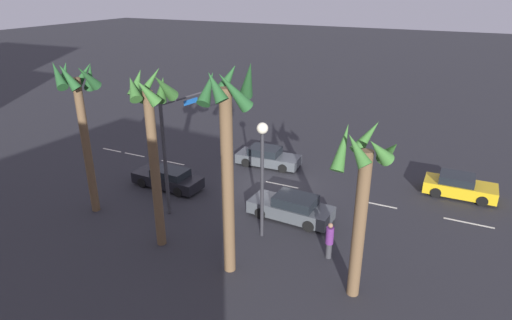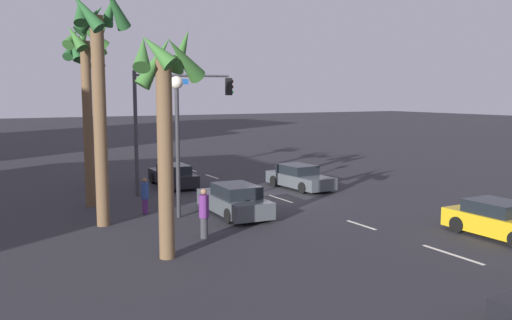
% 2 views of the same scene
% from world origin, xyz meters
% --- Properties ---
extents(ground_plane, '(220.00, 220.00, 0.00)m').
position_xyz_m(ground_plane, '(0.00, 0.00, 0.00)').
color(ground_plane, '#28282D').
extents(lane_stripe_1, '(2.58, 0.14, 0.01)m').
position_xyz_m(lane_stripe_1, '(-11.50, 0.00, 0.01)').
color(lane_stripe_1, silver).
rests_on(lane_stripe_1, ground_plane).
extents(lane_stripe_2, '(1.81, 0.14, 0.01)m').
position_xyz_m(lane_stripe_2, '(-6.76, 0.00, 0.01)').
color(lane_stripe_2, silver).
rests_on(lane_stripe_2, ground_plane).
extents(lane_stripe_3, '(2.31, 0.14, 0.01)m').
position_xyz_m(lane_stripe_3, '(-0.31, 0.00, 0.01)').
color(lane_stripe_3, silver).
rests_on(lane_stripe_3, ground_plane).
extents(lane_stripe_4, '(2.02, 0.14, 0.01)m').
position_xyz_m(lane_stripe_4, '(8.43, 0.00, 0.01)').
color(lane_stripe_4, silver).
rests_on(lane_stripe_4, ground_plane).
extents(lane_stripe_5, '(1.90, 0.14, 0.01)m').
position_xyz_m(lane_stripe_5, '(12.03, 0.00, 0.01)').
color(lane_stripe_5, silver).
rests_on(lane_stripe_5, ground_plane).
extents(lane_stripe_6, '(1.85, 0.14, 0.01)m').
position_xyz_m(lane_stripe_6, '(14.30, 0.00, 0.01)').
color(lane_stripe_6, silver).
rests_on(lane_stripe_6, ground_plane).
extents(car_0, '(4.78, 2.11, 1.42)m').
position_xyz_m(car_0, '(-2.46, 3.77, 0.66)').
color(car_0, '#474C51').
rests_on(car_0, ground_plane).
extents(car_2, '(4.18, 1.95, 1.37)m').
position_xyz_m(car_2, '(-10.77, -3.38, 0.64)').
color(car_2, gold).
rests_on(car_2, ground_plane).
extents(car_3, '(4.62, 2.10, 1.35)m').
position_xyz_m(car_3, '(1.94, -2.63, 0.63)').
color(car_3, '#474C51').
rests_on(car_3, ground_plane).
extents(car_4, '(4.71, 1.93, 1.31)m').
position_xyz_m(car_4, '(6.19, 3.52, 0.62)').
color(car_4, black).
rests_on(car_4, ground_plane).
extents(traffic_signal, '(1.03, 5.48, 6.66)m').
position_xyz_m(traffic_signal, '(3.84, 4.51, 4.52)').
color(traffic_signal, '#38383D').
rests_on(traffic_signal, ground_plane).
extents(streetlamp, '(0.56, 0.56, 6.19)m').
position_xyz_m(streetlamp, '(-1.74, 6.15, 4.34)').
color(streetlamp, '#2D2D33').
rests_on(streetlamp, ground_plane).
extents(pedestrian_0, '(0.48, 0.48, 1.65)m').
position_xyz_m(pedestrian_0, '(-0.31, 7.23, 0.86)').
color(pedestrian_0, '#59266B').
rests_on(pedestrian_0, ground_plane).
extents(pedestrian_1, '(0.46, 0.46, 1.90)m').
position_xyz_m(pedestrian_1, '(-5.48, 6.54, 1.00)').
color(pedestrian_1, '#333338').
rests_on(pedestrian_1, ground_plane).
extents(palm_tree_0, '(2.54, 2.52, 8.93)m').
position_xyz_m(palm_tree_0, '(2.50, 8.98, 6.47)').
color(palm_tree_0, brown).
rests_on(palm_tree_0, ground_plane).
extents(palm_tree_1, '(2.66, 2.36, 7.60)m').
position_xyz_m(palm_tree_1, '(-7.16, 8.57, 5.23)').
color(palm_tree_1, brown).
rests_on(palm_tree_1, ground_plane).
extents(palm_tree_2, '(2.38, 2.74, 8.77)m').
position_xyz_m(palm_tree_2, '(8.16, 7.87, 6.43)').
color(palm_tree_2, brown).
rests_on(palm_tree_2, ground_plane).
extents(palm_tree_3, '(2.51, 2.69, 9.71)m').
position_xyz_m(palm_tree_3, '(-1.73, 9.43, 6.45)').
color(palm_tree_3, brown).
rests_on(palm_tree_3, ground_plane).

